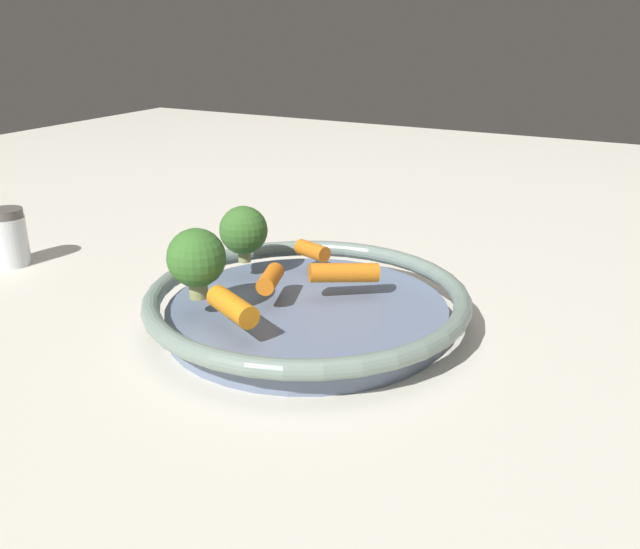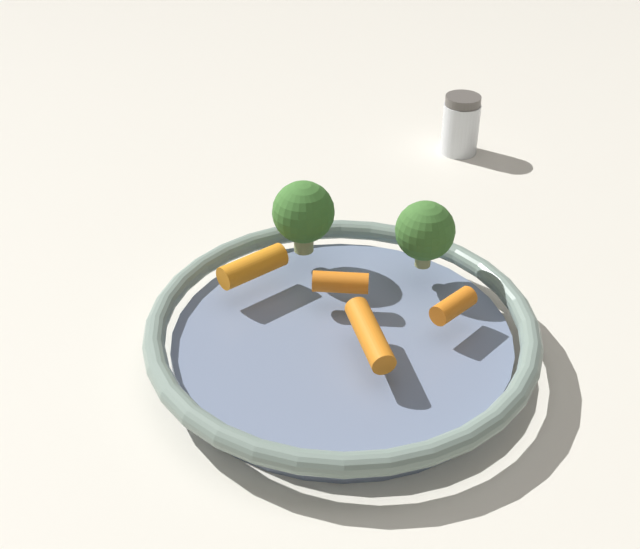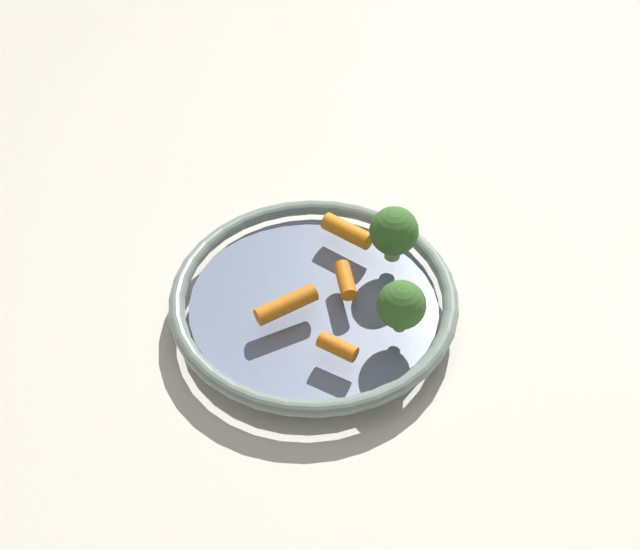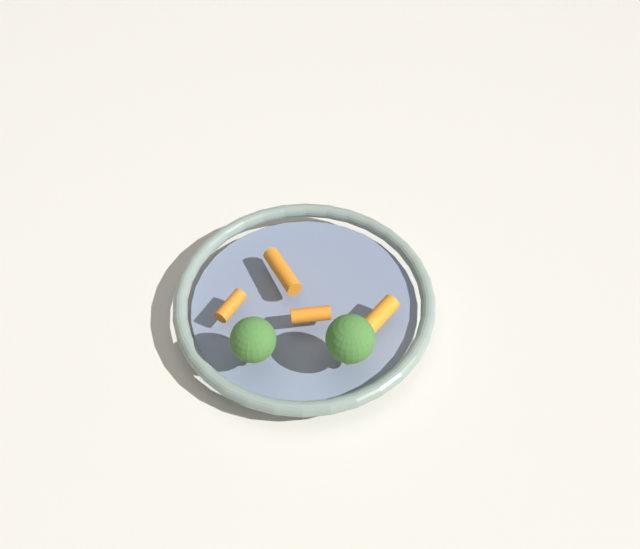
{
  "view_description": "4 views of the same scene",
  "coord_description": "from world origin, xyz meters",
  "px_view_note": "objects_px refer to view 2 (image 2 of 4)",
  "views": [
    {
      "loc": [
        0.55,
        0.31,
        0.29
      ],
      "look_at": [
        0.02,
        0.03,
        0.07
      ],
      "focal_mm": 39.21,
      "sensor_mm": 36.0,
      "label": 1
    },
    {
      "loc": [
        -0.2,
        0.51,
        0.45
      ],
      "look_at": [
        0.02,
        -0.01,
        0.07
      ],
      "focal_mm": 47.69,
      "sensor_mm": 36.0,
      "label": 2
    },
    {
      "loc": [
        -0.67,
        -0.12,
        0.76
      ],
      "look_at": [
        0.0,
        -0.01,
        0.07
      ],
      "focal_mm": 50.43,
      "sensor_mm": 36.0,
      "label": 3
    },
    {
      "loc": [
        0.13,
        -0.57,
        0.8
      ],
      "look_at": [
        0.02,
        0.01,
        0.07
      ],
      "focal_mm": 44.5,
      "sensor_mm": 36.0,
      "label": 4
    }
  ],
  "objects_px": {
    "broccoli_floret_small": "(303,213)",
    "broccoli_floret_edge": "(425,231)",
    "baby_carrot_near_rim": "(253,266)",
    "baby_carrot_right": "(453,306)",
    "serving_bowl": "(342,335)",
    "salt_shaker": "(461,125)",
    "baby_carrot_left": "(370,335)",
    "baby_carrot_center": "(341,282)"
  },
  "relations": [
    {
      "from": "broccoli_floret_edge",
      "to": "broccoli_floret_small",
      "type": "bearing_deg",
      "value": 10.31
    },
    {
      "from": "serving_bowl",
      "to": "baby_carrot_left",
      "type": "relative_size",
      "value": 4.61
    },
    {
      "from": "baby_carrot_near_rim",
      "to": "baby_carrot_left",
      "type": "bearing_deg",
      "value": 159.07
    },
    {
      "from": "baby_carrot_right",
      "to": "baby_carrot_center",
      "type": "bearing_deg",
      "value": 3.44
    },
    {
      "from": "baby_carrot_right",
      "to": "salt_shaker",
      "type": "bearing_deg",
      "value": -75.53
    },
    {
      "from": "baby_carrot_near_rim",
      "to": "broccoli_floret_small",
      "type": "distance_m",
      "value": 0.07
    },
    {
      "from": "serving_bowl",
      "to": "baby_carrot_center",
      "type": "xyz_separation_m",
      "value": [
        0.01,
        -0.03,
        0.03
      ]
    },
    {
      "from": "baby_carrot_left",
      "to": "baby_carrot_near_rim",
      "type": "distance_m",
      "value": 0.13
    },
    {
      "from": "baby_carrot_near_rim",
      "to": "serving_bowl",
      "type": "bearing_deg",
      "value": 165.72
    },
    {
      "from": "baby_carrot_center",
      "to": "baby_carrot_right",
      "type": "relative_size",
      "value": 1.12
    },
    {
      "from": "broccoli_floret_small",
      "to": "broccoli_floret_edge",
      "type": "height_order",
      "value": "broccoli_floret_small"
    },
    {
      "from": "baby_carrot_left",
      "to": "salt_shaker",
      "type": "distance_m",
      "value": 0.44
    },
    {
      "from": "baby_carrot_right",
      "to": "broccoli_floret_edge",
      "type": "height_order",
      "value": "broccoli_floret_edge"
    },
    {
      "from": "salt_shaker",
      "to": "baby_carrot_left",
      "type": "bearing_deg",
      "value": 96.26
    },
    {
      "from": "serving_bowl",
      "to": "broccoli_floret_small",
      "type": "relative_size",
      "value": 4.74
    },
    {
      "from": "broccoli_floret_edge",
      "to": "salt_shaker",
      "type": "distance_m",
      "value": 0.32
    },
    {
      "from": "baby_carrot_right",
      "to": "salt_shaker",
      "type": "xyz_separation_m",
      "value": [
        0.1,
        -0.37,
        -0.01
      ]
    },
    {
      "from": "broccoli_floret_small",
      "to": "salt_shaker",
      "type": "height_order",
      "value": "broccoli_floret_small"
    },
    {
      "from": "serving_bowl",
      "to": "broccoli_floret_small",
      "type": "height_order",
      "value": "broccoli_floret_small"
    },
    {
      "from": "baby_carrot_right",
      "to": "baby_carrot_near_rim",
      "type": "distance_m",
      "value": 0.17
    },
    {
      "from": "baby_carrot_near_rim",
      "to": "salt_shaker",
      "type": "distance_m",
      "value": 0.4
    },
    {
      "from": "baby_carrot_near_rim",
      "to": "broccoli_floret_edge",
      "type": "relative_size",
      "value": 1.0
    },
    {
      "from": "baby_carrot_right",
      "to": "broccoli_floret_small",
      "type": "xyz_separation_m",
      "value": [
        0.15,
        -0.04,
        0.03
      ]
    },
    {
      "from": "baby_carrot_right",
      "to": "broccoli_floret_edge",
      "type": "xyz_separation_m",
      "value": [
        0.04,
        -0.06,
        0.03
      ]
    },
    {
      "from": "baby_carrot_left",
      "to": "salt_shaker",
      "type": "relative_size",
      "value": 0.98
    },
    {
      "from": "baby_carrot_right",
      "to": "baby_carrot_left",
      "type": "bearing_deg",
      "value": 52.43
    },
    {
      "from": "baby_carrot_right",
      "to": "broccoli_floret_small",
      "type": "relative_size",
      "value": 0.62
    },
    {
      "from": "baby_carrot_left",
      "to": "baby_carrot_near_rim",
      "type": "height_order",
      "value": "same"
    },
    {
      "from": "baby_carrot_center",
      "to": "salt_shaker",
      "type": "bearing_deg",
      "value": -89.95
    },
    {
      "from": "baby_carrot_left",
      "to": "salt_shaker",
      "type": "xyz_separation_m",
      "value": [
        0.05,
        -0.44,
        -0.02
      ]
    },
    {
      "from": "serving_bowl",
      "to": "salt_shaker",
      "type": "bearing_deg",
      "value": -87.87
    },
    {
      "from": "serving_bowl",
      "to": "broccoli_floret_edge",
      "type": "xyz_separation_m",
      "value": [
        -0.04,
        -0.1,
        0.05
      ]
    },
    {
      "from": "baby_carrot_left",
      "to": "baby_carrot_center",
      "type": "height_order",
      "value": "baby_carrot_left"
    },
    {
      "from": "serving_bowl",
      "to": "baby_carrot_center",
      "type": "bearing_deg",
      "value": -65.47
    },
    {
      "from": "serving_bowl",
      "to": "broccoli_floret_edge",
      "type": "distance_m",
      "value": 0.12
    },
    {
      "from": "broccoli_floret_small",
      "to": "broccoli_floret_edge",
      "type": "bearing_deg",
      "value": -169.69
    },
    {
      "from": "broccoli_floret_small",
      "to": "baby_carrot_near_rim",
      "type": "bearing_deg",
      "value": 67.44
    },
    {
      "from": "baby_carrot_right",
      "to": "broccoli_floret_small",
      "type": "bearing_deg",
      "value": -14.99
    },
    {
      "from": "broccoli_floret_small",
      "to": "baby_carrot_right",
      "type": "bearing_deg",
      "value": 165.01
    },
    {
      "from": "baby_carrot_center",
      "to": "salt_shaker",
      "type": "distance_m",
      "value": 0.38
    },
    {
      "from": "broccoli_floret_small",
      "to": "salt_shaker",
      "type": "relative_size",
      "value": 0.95
    },
    {
      "from": "baby_carrot_left",
      "to": "baby_carrot_center",
      "type": "relative_size",
      "value": 1.48
    }
  ]
}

